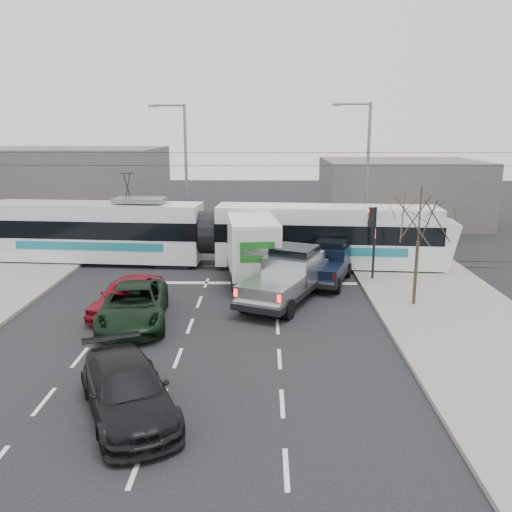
{
  "coord_description": "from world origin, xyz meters",
  "views": [
    {
      "loc": [
        1.2,
        -19.77,
        7.51
      ],
      "look_at": [
        0.79,
        4.26,
        1.8
      ],
      "focal_mm": 38.0,
      "sensor_mm": 36.0,
      "label": 1
    }
  ],
  "objects_px": {
    "navy_pickup": "(329,263)",
    "green_car": "(134,305)",
    "red_car": "(127,296)",
    "box_truck": "(252,249)",
    "bare_tree": "(419,220)",
    "tram": "(208,233)",
    "street_lamp_near": "(365,168)",
    "silver_pickup": "(288,275)",
    "traffic_signal": "(372,227)",
    "dark_car": "(127,390)",
    "street_lamp_far": "(183,165)"
  },
  "relations": [
    {
      "from": "street_lamp_far",
      "to": "navy_pickup",
      "type": "xyz_separation_m",
      "value": [
        8.55,
        -9.7,
        -4.14
      ]
    },
    {
      "from": "tram",
      "to": "silver_pickup",
      "type": "xyz_separation_m",
      "value": [
        4.16,
        -6.21,
        -0.68
      ]
    },
    {
      "from": "street_lamp_far",
      "to": "tram",
      "type": "height_order",
      "value": "street_lamp_far"
    },
    {
      "from": "street_lamp_far",
      "to": "box_truck",
      "type": "xyz_separation_m",
      "value": [
        4.72,
        -9.51,
        -3.51
      ]
    },
    {
      "from": "silver_pickup",
      "to": "green_car",
      "type": "xyz_separation_m",
      "value": [
        -6.15,
        -3.14,
        -0.37
      ]
    },
    {
      "from": "street_lamp_near",
      "to": "green_car",
      "type": "distance_m",
      "value": 18.27
    },
    {
      "from": "traffic_signal",
      "to": "box_truck",
      "type": "xyz_separation_m",
      "value": [
        -5.94,
        -0.01,
        -1.13
      ]
    },
    {
      "from": "navy_pickup",
      "to": "dark_car",
      "type": "xyz_separation_m",
      "value": [
        -6.8,
        -12.99,
        -0.25
      ]
    },
    {
      "from": "navy_pickup",
      "to": "red_car",
      "type": "distance_m",
      "value": 10.07
    },
    {
      "from": "tram",
      "to": "green_car",
      "type": "xyz_separation_m",
      "value": [
        -1.99,
        -9.34,
        -1.05
      ]
    },
    {
      "from": "bare_tree",
      "to": "green_car",
      "type": "height_order",
      "value": "bare_tree"
    },
    {
      "from": "box_truck",
      "to": "bare_tree",
      "type": "bearing_deg",
      "value": -36.3
    },
    {
      "from": "green_car",
      "to": "box_truck",
      "type": "bearing_deg",
      "value": 46.28
    },
    {
      "from": "navy_pickup",
      "to": "red_car",
      "type": "xyz_separation_m",
      "value": [
        -8.85,
        -4.82,
        -0.22
      ]
    },
    {
      "from": "bare_tree",
      "to": "navy_pickup",
      "type": "distance_m",
      "value": 5.74
    },
    {
      "from": "traffic_signal",
      "to": "dark_car",
      "type": "xyz_separation_m",
      "value": [
        -8.91,
        -13.18,
        -2.01
      ]
    },
    {
      "from": "tram",
      "to": "street_lamp_near",
      "type": "bearing_deg",
      "value": 29.81
    },
    {
      "from": "navy_pickup",
      "to": "green_car",
      "type": "bearing_deg",
      "value": -126.28
    },
    {
      "from": "tram",
      "to": "navy_pickup",
      "type": "bearing_deg",
      "value": -23.27
    },
    {
      "from": "tram",
      "to": "dark_car",
      "type": "relative_size",
      "value": 5.0
    },
    {
      "from": "tram",
      "to": "box_truck",
      "type": "height_order",
      "value": "tram"
    },
    {
      "from": "bare_tree",
      "to": "street_lamp_near",
      "type": "height_order",
      "value": "street_lamp_near"
    },
    {
      "from": "tram",
      "to": "navy_pickup",
      "type": "relative_size",
      "value": 5.03
    },
    {
      "from": "street_lamp_far",
      "to": "dark_car",
      "type": "bearing_deg",
      "value": -85.6
    },
    {
      "from": "red_car",
      "to": "box_truck",
      "type": "bearing_deg",
      "value": 58.64
    },
    {
      "from": "box_truck",
      "to": "green_car",
      "type": "relative_size",
      "value": 1.24
    },
    {
      "from": "traffic_signal",
      "to": "tram",
      "type": "height_order",
      "value": "tram"
    },
    {
      "from": "street_lamp_near",
      "to": "red_car",
      "type": "xyz_separation_m",
      "value": [
        -11.8,
        -12.51,
        -4.36
      ]
    },
    {
      "from": "silver_pickup",
      "to": "navy_pickup",
      "type": "xyz_separation_m",
      "value": [
        2.14,
        2.89,
        -0.15
      ]
    },
    {
      "from": "street_lamp_near",
      "to": "street_lamp_far",
      "type": "bearing_deg",
      "value": 170.13
    },
    {
      "from": "bare_tree",
      "to": "box_truck",
      "type": "bearing_deg",
      "value": 150.57
    },
    {
      "from": "bare_tree",
      "to": "tram",
      "type": "height_order",
      "value": "bare_tree"
    },
    {
      "from": "green_car",
      "to": "dark_car",
      "type": "bearing_deg",
      "value": -86.02
    },
    {
      "from": "silver_pickup",
      "to": "red_car",
      "type": "relative_size",
      "value": 1.48
    },
    {
      "from": "street_lamp_far",
      "to": "box_truck",
      "type": "height_order",
      "value": "street_lamp_far"
    },
    {
      "from": "bare_tree",
      "to": "silver_pickup",
      "type": "distance_m",
      "value": 6.07
    },
    {
      "from": "street_lamp_near",
      "to": "green_car",
      "type": "xyz_separation_m",
      "value": [
        -11.24,
        -13.73,
        -4.36
      ]
    },
    {
      "from": "bare_tree",
      "to": "traffic_signal",
      "type": "xyz_separation_m",
      "value": [
        -1.13,
        4.0,
        -1.05
      ]
    },
    {
      "from": "bare_tree",
      "to": "street_lamp_near",
      "type": "distance_m",
      "value": 11.58
    },
    {
      "from": "red_car",
      "to": "dark_car",
      "type": "height_order",
      "value": "red_car"
    },
    {
      "from": "dark_car",
      "to": "bare_tree",
      "type": "bearing_deg",
      "value": 17.5
    },
    {
      "from": "silver_pickup",
      "to": "street_lamp_far",
      "type": "bearing_deg",
      "value": 140.93
    },
    {
      "from": "green_car",
      "to": "traffic_signal",
      "type": "bearing_deg",
      "value": 22.84
    },
    {
      "from": "bare_tree",
      "to": "dark_car",
      "type": "height_order",
      "value": "bare_tree"
    },
    {
      "from": "box_truck",
      "to": "red_car",
      "type": "height_order",
      "value": "box_truck"
    },
    {
      "from": "red_car",
      "to": "silver_pickup",
      "type": "bearing_deg",
      "value": 29.73
    },
    {
      "from": "traffic_signal",
      "to": "green_car",
      "type": "xyz_separation_m",
      "value": [
        -10.4,
        -6.22,
        -1.99
      ]
    },
    {
      "from": "bare_tree",
      "to": "tram",
      "type": "xyz_separation_m",
      "value": [
        -9.54,
        7.12,
        -1.99
      ]
    },
    {
      "from": "street_lamp_near",
      "to": "navy_pickup",
      "type": "xyz_separation_m",
      "value": [
        -2.95,
        -7.7,
        -4.14
      ]
    },
    {
      "from": "silver_pickup",
      "to": "dark_car",
      "type": "relative_size",
      "value": 1.31
    }
  ]
}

